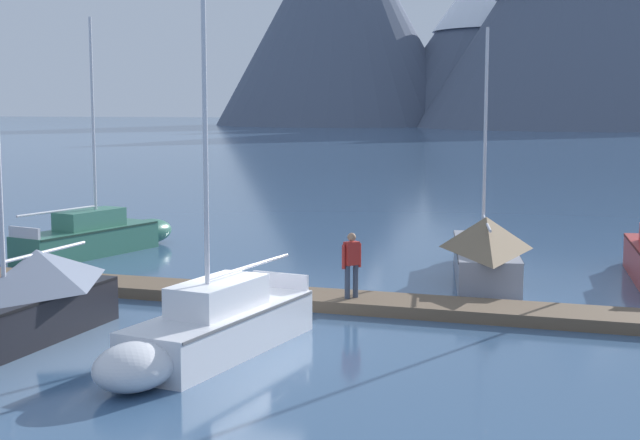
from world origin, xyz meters
The scene contains 9 objects.
ground_plane centered at (0.00, 0.00, 0.00)m, with size 700.00×700.00×0.00m, color #38567A.
mountain_west_summit centered at (-63.53, 219.25, 31.28)m, with size 66.64×66.64×60.71m.
mountain_central_massif centered at (-22.82, 230.75, 26.09)m, with size 68.55×68.55×49.22m.
dock centered at (0.00, 4.00, 0.14)m, with size 22.36×1.84×0.30m.
sailboat_nearest_berth centered at (-9.39, 9.68, 0.63)m, with size 2.90×7.34×8.23m.
sailboat_second_berth centered at (-4.47, -1.68, 0.93)m, with size 1.92×6.34×9.47m.
sailboat_mid_dock_port centered at (0.02, -1.54, 0.62)m, with size 2.43×6.84×8.33m.
sailboat_mid_dock_starboard centered at (4.23, 8.98, 0.94)m, with size 3.06×7.71×7.57m.
person_on_dock centered at (1.56, 3.82, 1.26)m, with size 0.41×0.48×1.69m.
Camera 1 is at (7.96, -18.49, 5.22)m, focal length 51.55 mm.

